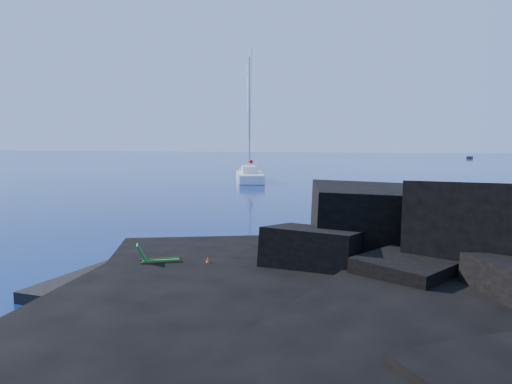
# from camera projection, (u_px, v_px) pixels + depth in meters

# --- Properties ---
(ground) EXTENTS (400.00, 400.00, 0.00)m
(ground) POSITION_uv_depth(u_px,v_px,m) (60.00, 285.00, 16.52)
(ground) COLOR #030538
(ground) RESTS_ON ground
(headland) EXTENTS (24.00, 24.00, 3.60)m
(headland) POSITION_uv_depth(u_px,v_px,m) (470.00, 290.00, 15.88)
(headland) COLOR black
(headland) RESTS_ON ground
(beach) EXTENTS (9.08, 6.86, 0.70)m
(beach) POSITION_uv_depth(u_px,v_px,m) (192.00, 291.00, 15.79)
(beach) COLOR black
(beach) RESTS_ON ground
(surf_foam) EXTENTS (10.00, 8.00, 0.06)m
(surf_foam) POSITION_uv_depth(u_px,v_px,m) (248.00, 260.00, 19.96)
(surf_foam) COLOR white
(surf_foam) RESTS_ON ground
(sailboat) EXTENTS (7.44, 14.27, 14.76)m
(sailboat) POSITION_uv_depth(u_px,v_px,m) (250.00, 181.00, 59.54)
(sailboat) COLOR white
(sailboat) RESTS_ON ground
(deck_chair) EXTENTS (1.56, 1.26, 0.99)m
(deck_chair) POSITION_uv_depth(u_px,v_px,m) (161.00, 255.00, 17.09)
(deck_chair) COLOR #1A7722
(deck_chair) RESTS_ON beach
(towel) EXTENTS (2.19, 1.41, 0.05)m
(towel) POSITION_uv_depth(u_px,v_px,m) (132.00, 284.00, 15.26)
(towel) COLOR white
(towel) RESTS_ON beach
(sunbather) EXTENTS (1.76, 0.81, 0.23)m
(sunbather) POSITION_uv_depth(u_px,v_px,m) (132.00, 280.00, 15.25)
(sunbather) COLOR tan
(sunbather) RESTS_ON towel
(marker_cone) EXTENTS (0.34, 0.34, 0.49)m
(marker_cone) POSITION_uv_depth(u_px,v_px,m) (208.00, 264.00, 16.94)
(marker_cone) COLOR #FF4B0D
(marker_cone) RESTS_ON beach
(distant_boat_a) EXTENTS (2.30, 4.94, 0.63)m
(distant_boat_a) POSITION_uv_depth(u_px,v_px,m) (470.00, 159.00, 136.89)
(distant_boat_a) COLOR #26272B
(distant_boat_a) RESTS_ON ground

